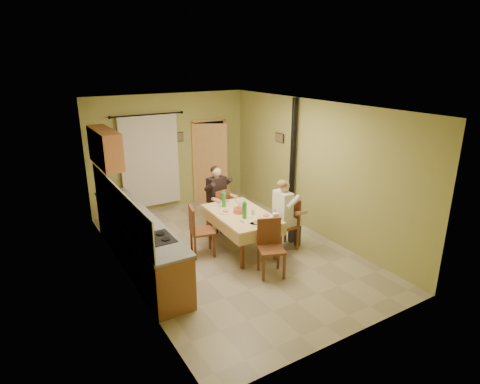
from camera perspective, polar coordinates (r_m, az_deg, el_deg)
floor at (r=7.91m, az=-1.19°, el=-8.43°), size 4.00×6.00×0.01m
room_shell at (r=7.26m, az=-1.29°, el=4.48°), size 4.04×6.04×2.82m
kitchen_run at (r=7.44m, az=-14.34°, el=-6.74°), size 0.64×3.64×1.56m
upper_cabinets at (r=8.16m, az=-18.67°, el=6.01°), size 0.35×1.40×0.70m
curtain at (r=9.77m, az=-12.64°, el=4.34°), size 1.70×0.07×2.22m
doorway at (r=10.38m, az=-4.27°, el=4.37°), size 0.96×0.45×2.15m
dining_table at (r=7.83m, az=0.18°, el=-5.61°), size 1.06×1.68×0.76m
tableware at (r=7.58m, az=0.74°, el=-2.80°), size 0.79×1.67×0.33m
chair_far at (r=8.76m, az=-3.10°, el=-3.58°), size 0.46×0.46×0.94m
chair_near at (r=7.03m, az=4.42°, el=-9.48°), size 0.54×0.54×0.98m
chair_right at (r=7.97m, az=6.25°, el=-5.99°), size 0.47×0.47×1.03m
chair_left at (r=7.70m, az=-5.45°, el=-6.89°), size 0.51×0.51×0.99m
man_far at (r=8.57m, az=-3.22°, el=0.11°), size 0.63×0.54×1.39m
man_right at (r=7.73m, az=6.31°, el=-2.06°), size 0.47×0.59×1.39m
stove_flue at (r=8.99m, az=7.39°, el=1.84°), size 0.24×0.24×2.80m
picture_back at (r=10.00m, az=-8.60°, el=7.77°), size 0.19×0.03×0.23m
picture_right at (r=9.30m, az=5.64°, el=7.70°), size 0.03×0.31×0.21m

